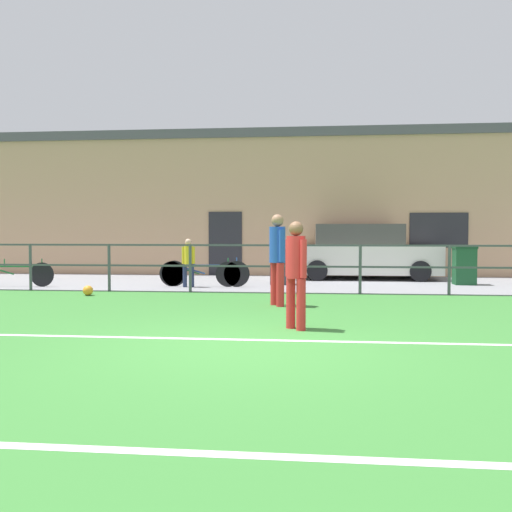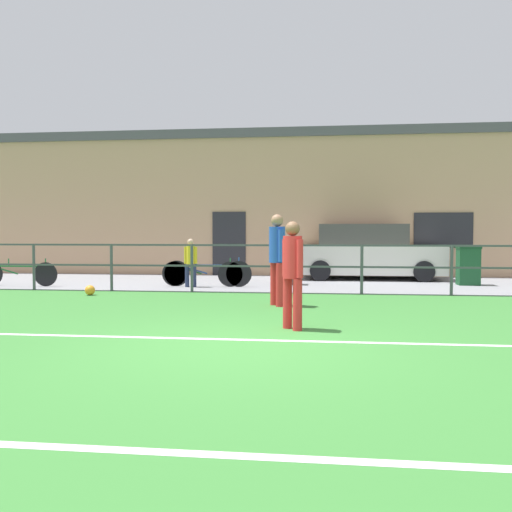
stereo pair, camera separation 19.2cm
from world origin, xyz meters
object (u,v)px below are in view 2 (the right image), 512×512
(bicycle_parked_3, at_px, (202,273))
(trash_bin_1, at_px, (468,265))
(player_striker, at_px, (277,254))
(player_winger, at_px, (292,268))
(parked_car_red, at_px, (367,253))
(spectator_child, at_px, (191,260))
(trash_bin_0, at_px, (283,266))
(bicycle_parked_0, at_px, (18,273))
(soccer_ball_match, at_px, (90,290))
(bicycle_parked_1, at_px, (207,273))

(bicycle_parked_3, bearing_deg, trash_bin_1, 9.90)
(player_striker, relative_size, bicycle_parked_3, 0.83)
(player_winger, distance_m, parked_car_red, 8.92)
(spectator_child, height_order, trash_bin_0, spectator_child)
(parked_car_red, xyz_separation_m, bicycle_parked_3, (-4.47, -2.79, -0.44))
(player_striker, bearing_deg, bicycle_parked_0, 38.49)
(player_winger, height_order, trash_bin_1, player_winger)
(player_striker, distance_m, bicycle_parked_0, 7.67)
(bicycle_parked_0, bearing_deg, player_striker, -22.42)
(soccer_ball_match, relative_size, bicycle_parked_1, 0.10)
(player_winger, xyz_separation_m, bicycle_parked_3, (-2.67, 5.95, -0.54))
(soccer_ball_match, relative_size, bicycle_parked_3, 0.11)
(player_striker, height_order, trash_bin_0, player_striker)
(bicycle_parked_1, bearing_deg, soccer_ball_match, -137.36)
(bicycle_parked_0, distance_m, bicycle_parked_3, 4.85)
(player_striker, relative_size, trash_bin_0, 1.86)
(spectator_child, xyz_separation_m, bicycle_parked_1, (0.40, 0.20, -0.36))
(bicycle_parked_3, distance_m, trash_bin_1, 7.11)
(player_striker, xyz_separation_m, bicycle_parked_3, (-2.24, 3.38, -0.65))
(soccer_ball_match, bearing_deg, bicycle_parked_3, 44.51)
(bicycle_parked_0, distance_m, trash_bin_0, 7.01)
(trash_bin_0, bearing_deg, bicycle_parked_3, -158.49)
(bicycle_parked_1, xyz_separation_m, bicycle_parked_3, (-0.14, 0.00, -0.01))
(trash_bin_0, bearing_deg, soccer_ball_match, -145.26)
(soccer_ball_match, height_order, spectator_child, spectator_child)
(bicycle_parked_1, relative_size, trash_bin_1, 2.20)
(bicycle_parked_1, relative_size, bicycle_parked_3, 1.08)
(soccer_ball_match, relative_size, bicycle_parked_0, 0.11)
(bicycle_parked_0, xyz_separation_m, trash_bin_1, (11.83, 1.69, 0.20))
(player_striker, xyz_separation_m, bicycle_parked_1, (-2.09, 3.38, -0.64))
(player_winger, distance_m, soccer_ball_match, 6.22)
(player_winger, relative_size, soccer_ball_match, 6.99)
(bicycle_parked_1, height_order, bicycle_parked_3, bicycle_parked_1)
(parked_car_red, xyz_separation_m, trash_bin_1, (2.53, -1.56, -0.25))
(bicycle_parked_1, bearing_deg, bicycle_parked_3, 180.00)
(trash_bin_1, bearing_deg, player_striker, -135.98)
(player_striker, xyz_separation_m, spectator_child, (-2.49, 3.18, -0.28))
(bicycle_parked_1, xyz_separation_m, trash_bin_0, (1.92, 0.81, 0.13))
(trash_bin_1, bearing_deg, bicycle_parked_0, -171.89)
(bicycle_parked_0, bearing_deg, spectator_child, 3.31)
(player_striker, distance_m, player_winger, 2.61)
(bicycle_parked_0, xyz_separation_m, bicycle_parked_1, (4.97, 0.46, 0.02))
(player_striker, distance_m, parked_car_red, 6.56)
(player_winger, relative_size, trash_bin_0, 1.66)
(soccer_ball_match, bearing_deg, trash_bin_1, 19.99)
(spectator_child, height_order, bicycle_parked_0, spectator_child)
(player_striker, height_order, bicycle_parked_0, player_striker)
(spectator_child, relative_size, bicycle_parked_1, 0.54)
(soccer_ball_match, relative_size, trash_bin_0, 0.24)
(parked_car_red, relative_size, bicycle_parked_3, 2.01)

